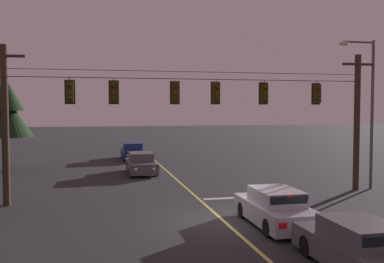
{
  "coord_description": "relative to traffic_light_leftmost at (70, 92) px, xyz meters",
  "views": [
    {
      "loc": [
        -4.8,
        -16.04,
        4.36
      ],
      "look_at": [
        0.0,
        5.71,
        3.16
      ],
      "focal_mm": 41.08,
      "sensor_mm": 36.0,
      "label": 1
    }
  ],
  "objects": [
    {
      "name": "ground_plane",
      "position": [
        5.92,
        -4.69,
        -5.1
      ],
      "size": [
        180.0,
        180.0,
        0.0
      ],
      "primitive_type": "plane",
      "color": "#28282B"
    },
    {
      "name": "lane_centre_stripe",
      "position": [
        5.92,
        6.02,
        -5.1
      ],
      "size": [
        0.14,
        60.0,
        0.01
      ],
      "primitive_type": "cube",
      "color": "#D1C64C",
      "rests_on": "ground"
    },
    {
      "name": "stop_bar_paint",
      "position": [
        7.82,
        -0.58,
        -5.1
      ],
      "size": [
        3.4,
        0.36,
        0.01
      ],
      "primitive_type": "cube",
      "color": "silver",
      "rests_on": "ground"
    },
    {
      "name": "signal_span_assembly",
      "position": [
        5.92,
        0.02,
        -1.37
      ],
      "size": [
        19.22,
        0.32,
        7.15
      ],
      "color": "#38281C",
      "rests_on": "ground"
    },
    {
      "name": "traffic_light_leftmost",
      "position": [
        0.0,
        0.0,
        0.0
      ],
      "size": [
        0.48,
        0.41,
        1.22
      ],
      "color": "black"
    },
    {
      "name": "traffic_light_left_inner",
      "position": [
        1.98,
        0.0,
        0.0
      ],
      "size": [
        0.48,
        0.41,
        1.22
      ],
      "color": "black"
    },
    {
      "name": "traffic_light_centre",
      "position": [
        4.88,
        0.0,
        0.0
      ],
      "size": [
        0.48,
        0.41,
        1.22
      ],
      "color": "black"
    },
    {
      "name": "traffic_light_right_inner",
      "position": [
        6.92,
        0.0,
        0.0
      ],
      "size": [
        0.48,
        0.41,
        1.22
      ],
      "color": "black"
    },
    {
      "name": "traffic_light_rightmost",
      "position": [
        9.42,
        0.0,
        0.0
      ],
      "size": [
        0.48,
        0.41,
        1.22
      ],
      "color": "black"
    },
    {
      "name": "traffic_light_far_right",
      "position": [
        12.31,
        0.0,
        0.0
      ],
      "size": [
        0.48,
        0.41,
        1.22
      ],
      "color": "black"
    },
    {
      "name": "car_waiting_near_lane",
      "position": [
        7.59,
        -5.72,
        -4.45
      ],
      "size": [
        1.8,
        4.33,
        1.39
      ],
      "color": "#A5A5AD",
      "rests_on": "ground"
    },
    {
      "name": "car_oncoming_lead",
      "position": [
        4.08,
        8.38,
        -4.45
      ],
      "size": [
        1.8,
        4.42,
        1.39
      ],
      "color": "#4C4C51",
      "rests_on": "ground"
    },
    {
      "name": "car_oncoming_trailing",
      "position": [
        4.21,
        16.75,
        -4.45
      ],
      "size": [
        1.8,
        4.42,
        1.39
      ],
      "color": "navy",
      "rests_on": "ground"
    },
    {
      "name": "car_waiting_second_near",
      "position": [
        7.93,
        -10.48,
        -4.45
      ],
      "size": [
        1.8,
        4.33,
        1.39
      ],
      "color": "#4C4C51",
      "rests_on": "ground"
    },
    {
      "name": "street_lamp_corner",
      "position": [
        15.32,
        0.17,
        -0.32
      ],
      "size": [
        2.11,
        0.3,
        7.95
      ],
      "color": "#4C4F54",
      "rests_on": "ground"
    },
    {
      "name": "tree_verge_near",
      "position": [
        -4.81,
        11.11,
        -0.87
      ],
      "size": [
        3.56,
        3.56,
        6.49
      ],
      "color": "#332316",
      "rests_on": "ground"
    }
  ]
}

